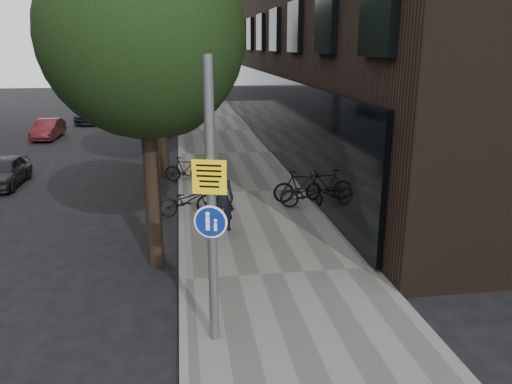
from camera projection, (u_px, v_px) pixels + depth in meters
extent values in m
plane|color=black|center=(307.00, 369.00, 8.17)|extent=(120.00, 120.00, 0.00)
cube|color=slate|center=(245.00, 193.00, 17.67)|extent=(4.50, 60.00, 0.12)
cube|color=slate|center=(181.00, 196.00, 17.35)|extent=(0.15, 60.00, 0.13)
cylinder|color=black|center=(153.00, 201.00, 11.61)|extent=(0.36, 0.36, 3.20)
sphere|color=black|center=(143.00, 35.00, 10.57)|extent=(4.40, 4.40, 4.40)
sphere|color=black|center=(166.00, 80.00, 11.67)|extent=(2.64, 2.64, 2.64)
cylinder|color=black|center=(163.00, 137.00, 19.68)|extent=(0.36, 0.36, 3.20)
sphere|color=black|center=(158.00, 40.00, 18.63)|extent=(5.00, 5.00, 5.00)
sphere|color=black|center=(171.00, 66.00, 19.73)|extent=(3.00, 3.00, 3.00)
cylinder|color=black|center=(168.00, 110.00, 28.22)|extent=(0.36, 0.36, 3.20)
sphere|color=black|center=(164.00, 41.00, 27.17)|extent=(5.00, 5.00, 5.00)
sphere|color=black|center=(173.00, 60.00, 28.27)|extent=(3.00, 3.00, 3.00)
cylinder|color=#595B5E|center=(212.00, 208.00, 8.14)|extent=(0.16, 0.16, 4.85)
cube|color=yellow|center=(211.00, 176.00, 7.99)|extent=(0.55, 0.19, 0.56)
cylinder|color=navy|center=(212.00, 220.00, 8.21)|extent=(0.48, 0.16, 0.50)
cylinder|color=white|center=(212.00, 220.00, 8.21)|extent=(0.54, 0.18, 0.56)
imported|color=black|center=(222.00, 199.00, 13.75)|extent=(0.73, 0.55, 1.82)
imported|color=black|center=(308.00, 194.00, 15.72)|extent=(1.84, 1.08, 0.91)
imported|color=black|center=(300.00, 186.00, 16.33)|extent=(1.78, 0.51, 1.07)
imported|color=black|center=(187.00, 200.00, 15.10)|extent=(1.83, 0.90, 0.92)
imported|color=black|center=(185.00, 170.00, 18.76)|extent=(1.66, 0.92, 0.96)
imported|color=black|center=(4.00, 171.00, 18.66)|extent=(1.36, 3.28, 1.11)
imported|color=maroon|center=(48.00, 129.00, 28.15)|extent=(1.31, 3.40, 1.10)
imported|color=black|center=(93.00, 113.00, 34.23)|extent=(2.08, 4.58, 1.30)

